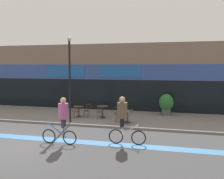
# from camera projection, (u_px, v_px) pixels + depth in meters

# --- Properties ---
(ground_plane) EXTENTS (120.00, 120.00, 0.00)m
(ground_plane) POSITION_uv_depth(u_px,v_px,m) (19.00, 147.00, 11.51)
(ground_plane) COLOR #424244
(sidewalk_slab) EXTENTS (40.00, 5.50, 0.12)m
(sidewalk_slab) POSITION_uv_depth(u_px,v_px,m) (80.00, 116.00, 18.49)
(sidewalk_slab) COLOR slate
(sidewalk_slab) RESTS_ON ground
(storefront_facade) EXTENTS (40.00, 4.06, 5.33)m
(storefront_facade) POSITION_uv_depth(u_px,v_px,m) (100.00, 77.00, 22.80)
(storefront_facade) COLOR #7F6656
(storefront_facade) RESTS_ON ground
(bike_lane_stripe) EXTENTS (36.00, 0.70, 0.01)m
(bike_lane_stripe) POSITION_uv_depth(u_px,v_px,m) (37.00, 138.00, 12.95)
(bike_lane_stripe) COLOR #3D7AB7
(bike_lane_stripe) RESTS_ON ground
(bistro_table_0) EXTENTS (0.72, 0.72, 0.71)m
(bistro_table_0) POSITION_uv_depth(u_px,v_px,m) (79.00, 109.00, 17.92)
(bistro_table_0) COLOR black
(bistro_table_0) RESTS_ON sidewalk_slab
(bistro_table_1) EXTENTS (0.78, 0.78, 0.76)m
(bistro_table_1) POSITION_uv_depth(u_px,v_px,m) (103.00, 109.00, 17.74)
(bistro_table_1) COLOR black
(bistro_table_1) RESTS_ON sidewalk_slab
(bistro_table_2) EXTENTS (0.78, 0.78, 0.74)m
(bistro_table_2) POSITION_uv_depth(u_px,v_px,m) (127.00, 114.00, 16.05)
(bistro_table_2) COLOR black
(bistro_table_2) RESTS_ON sidewalk_slab
(cafe_chair_0_near) EXTENTS (0.43, 0.59, 0.90)m
(cafe_chair_0_near) POSITION_uv_depth(u_px,v_px,m) (75.00, 111.00, 17.32)
(cafe_chair_0_near) COLOR #4C3823
(cafe_chair_0_near) RESTS_ON sidewalk_slab
(cafe_chair_0_side) EXTENTS (0.58, 0.42, 0.90)m
(cafe_chair_0_side) POSITION_uv_depth(u_px,v_px,m) (87.00, 109.00, 17.77)
(cafe_chair_0_side) COLOR #4C3823
(cafe_chair_0_side) RESTS_ON sidewalk_slab
(cafe_chair_1_near) EXTENTS (0.43, 0.59, 0.90)m
(cafe_chair_1_near) POSITION_uv_depth(u_px,v_px,m) (100.00, 111.00, 17.14)
(cafe_chair_1_near) COLOR #4C3823
(cafe_chair_1_near) RESTS_ON sidewalk_slab
(cafe_chair_2_near) EXTENTS (0.45, 0.60, 0.90)m
(cafe_chair_2_near) POSITION_uv_depth(u_px,v_px,m) (125.00, 116.00, 15.45)
(cafe_chair_2_near) COLOR #4C3823
(cafe_chair_2_near) RESTS_ON sidewalk_slab
(cafe_chair_2_side) EXTENTS (0.58, 0.41, 0.90)m
(cafe_chair_2_side) POSITION_uv_depth(u_px,v_px,m) (117.00, 114.00, 16.21)
(cafe_chair_2_side) COLOR #4C3823
(cafe_chair_2_side) RESTS_ON sidewalk_slab
(planter_pot) EXTENTS (1.00, 1.00, 1.50)m
(planter_pot) POSITION_uv_depth(u_px,v_px,m) (166.00, 104.00, 18.45)
(planter_pot) COLOR #4C4C51
(planter_pot) RESTS_ON sidewalk_slab
(lamp_post) EXTENTS (0.26, 0.26, 5.22)m
(lamp_post) POSITION_uv_depth(u_px,v_px,m) (70.00, 73.00, 15.93)
(lamp_post) COLOR black
(lamp_post) RESTS_ON sidewalk_slab
(cyclist_1) EXTENTS (1.73, 0.50, 2.19)m
(cyclist_1) POSITION_uv_depth(u_px,v_px,m) (123.00, 116.00, 11.89)
(cyclist_1) COLOR black
(cyclist_1) RESTS_ON ground
(cyclist_2) EXTENTS (1.71, 0.48, 2.16)m
(cyclist_2) POSITION_uv_depth(u_px,v_px,m) (62.00, 117.00, 11.85)
(cyclist_2) COLOR black
(cyclist_2) RESTS_ON ground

